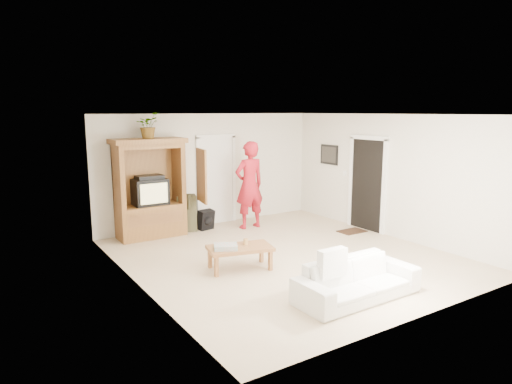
{
  "coord_description": "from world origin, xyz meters",
  "views": [
    {
      "loc": [
        -4.86,
        -6.53,
        2.67
      ],
      "look_at": [
        -0.26,
        0.6,
        1.15
      ],
      "focal_mm": 32.0,
      "sensor_mm": 36.0,
      "label": 1
    }
  ],
  "objects_px": {
    "man": "(249,185)",
    "coffee_table": "(240,249)",
    "sofa": "(357,280)",
    "armoire": "(151,195)"
  },
  "relations": [
    {
      "from": "sofa",
      "to": "coffee_table",
      "type": "xyz_separation_m",
      "value": [
        -0.79,
        1.97,
        0.07
      ]
    },
    {
      "from": "sofa",
      "to": "armoire",
      "type": "bearing_deg",
      "value": 104.88
    },
    {
      "from": "coffee_table",
      "to": "armoire",
      "type": "bearing_deg",
      "value": 114.35
    },
    {
      "from": "man",
      "to": "coffee_table",
      "type": "xyz_separation_m",
      "value": [
        -1.63,
        -2.3,
        -0.65
      ]
    },
    {
      "from": "sofa",
      "to": "coffee_table",
      "type": "relative_size",
      "value": 1.61
    },
    {
      "from": "armoire",
      "to": "coffee_table",
      "type": "bearing_deg",
      "value": -79.49
    },
    {
      "from": "armoire",
      "to": "sofa",
      "type": "xyz_separation_m",
      "value": [
        1.31,
        -4.77,
        -0.63
      ]
    },
    {
      "from": "armoire",
      "to": "sofa",
      "type": "distance_m",
      "value": 4.98
    },
    {
      "from": "sofa",
      "to": "coffee_table",
      "type": "height_order",
      "value": "sofa"
    },
    {
      "from": "man",
      "to": "sofa",
      "type": "height_order",
      "value": "man"
    }
  ]
}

